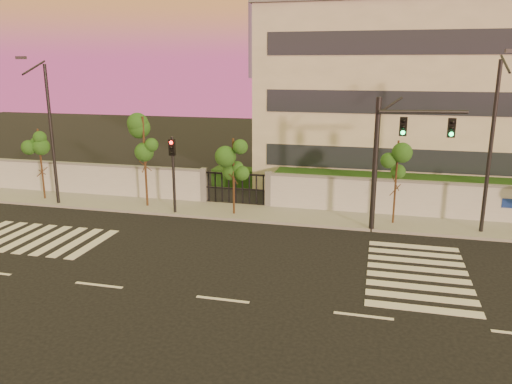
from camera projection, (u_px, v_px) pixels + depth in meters
ground at (223, 300)px, 18.05m from camera, size 120.00×120.00×0.00m
sidewalk at (280, 215)px, 27.89m from camera, size 60.00×3.00×0.15m
perimeter_wall at (287, 191)px, 29.03m from camera, size 60.00×0.36×2.20m
hedge_row at (311, 186)px, 31.42m from camera, size 41.00×4.25×1.80m
institutional_building at (438, 95)px, 35.06m from camera, size 24.40×12.40×12.25m
road_markings at (214, 258)px, 21.95m from camera, size 57.00×7.62×0.02m
street_tree_b at (40, 148)px, 30.32m from camera, size 1.39×1.11×4.48m
street_tree_c at (144, 141)px, 28.57m from camera, size 1.57×1.25×5.39m
street_tree_d at (234, 159)px, 27.19m from camera, size 1.46×1.16×4.39m
street_tree_e at (397, 164)px, 25.55m from camera, size 1.33×1.06×4.51m
traffic_signal_main at (394, 149)px, 24.16m from camera, size 4.24×0.98×6.74m
traffic_signal_secondary at (173, 166)px, 27.52m from camera, size 0.35×0.34×4.45m
streetlight_west at (49, 128)px, 28.78m from camera, size 0.52×2.09×8.67m
streetlight_east at (492, 139)px, 23.63m from camera, size 0.53×2.14×8.89m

